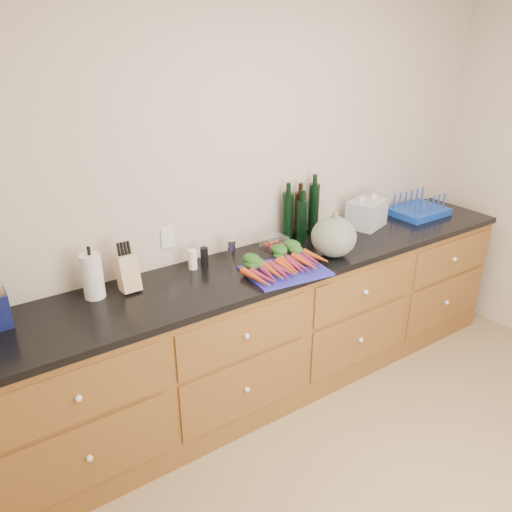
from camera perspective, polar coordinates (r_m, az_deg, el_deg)
wall_back at (r=3.20m, az=-0.71°, el=7.49°), size 4.10×0.05×2.60m
cabinets at (r=3.31m, az=2.53°, el=-8.14°), size 3.60×0.64×0.90m
countertop at (r=3.09m, az=2.64°, el=-0.73°), size 3.64×0.62×0.04m
cutting_board at (r=2.92m, az=3.36°, el=-1.69°), size 0.50×0.40×0.01m
carrots at (r=2.94m, az=2.94°, el=-0.87°), size 0.48×0.33×0.06m
squash at (r=3.12m, az=8.88°, el=2.20°), size 0.28×0.28×0.25m
paper_towel at (r=2.73m, az=-18.18°, el=-2.20°), size 0.11×0.11×0.24m
knife_block at (r=2.77m, az=-14.45°, el=-1.85°), size 0.10×0.10×0.20m
grinder_salt at (r=2.96m, az=-7.26°, el=-0.39°), size 0.05×0.05×0.12m
grinder_pepper at (r=2.99m, az=-5.93°, el=-0.07°), size 0.05×0.05×0.12m
canister_chrome at (r=3.07m, az=-2.85°, el=0.77°), size 0.05×0.05×0.12m
tomato_box at (r=3.24m, az=2.11°, el=1.57°), size 0.15×0.12×0.07m
bottles at (r=3.36m, az=5.16°, el=4.66°), size 0.30×0.15×0.36m
grocery_bag at (r=3.67m, az=12.52°, el=4.77°), size 0.32×0.28×0.19m
dish_rack at (r=4.04m, az=18.02°, el=5.09°), size 0.41×0.33×0.16m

